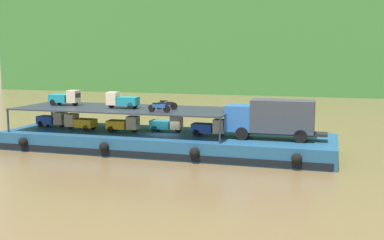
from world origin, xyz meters
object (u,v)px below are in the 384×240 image
Objects in this scene: mini_truck_lower_mid at (124,124)px; motorcycle_upper_port at (159,107)px; covered_lorry at (272,118)px; motorcycle_upper_centre at (166,104)px; mini_truck_lower_stern at (53,119)px; mini_truck_lower_fore at (167,124)px; mini_truck_lower_aft at (80,122)px; mini_truck_lower_bow at (209,127)px; mini_truck_upper_stern at (65,98)px; mini_truck_upper_mid at (122,100)px; cargo_barge at (165,142)px.

mini_truck_lower_mid is 4.45m from motorcycle_upper_port.
covered_lorry is 8.98m from motorcycle_upper_port.
motorcycle_upper_centre is (3.70, 0.50, 1.74)m from mini_truck_lower_mid.
mini_truck_lower_stern is 1.00× the size of mini_truck_lower_fore.
mini_truck_lower_aft is 1.00× the size of mini_truck_lower_mid.
covered_lorry is 5.18m from mini_truck_lower_bow.
mini_truck_upper_stern is 10.31m from motorcycle_upper_port.
motorcycle_upper_port is at bearing -169.16° from covered_lorry.
mini_truck_lower_mid is at bearing -6.17° from mini_truck_lower_stern.
motorcycle_upper_port is (-3.70, -1.76, 1.74)m from mini_truck_lower_bow.
covered_lorry reaches higher than mini_truck_lower_bow.
motorcycle_upper_centre is at bearing -2.92° from mini_truck_upper_stern.
covered_lorry is 8.93m from motorcycle_upper_centre.
motorcycle_upper_centre is (-3.80, 0.27, 1.74)m from mini_truck_lower_bow.
mini_truck_lower_fore is 4.36m from mini_truck_upper_mid.
covered_lorry is 2.86× the size of mini_truck_lower_bow.
mini_truck_lower_aft is 4.43m from mini_truck_upper_mid.
mini_truck_lower_stern is (-20.04, 0.65, -1.00)m from covered_lorry.
mini_truck_lower_stern and mini_truck_lower_mid have the same top height.
mini_truck_upper_mid is at bearing 4.49° from mini_truck_lower_aft.
mini_truck_lower_stern is at bearing 177.80° from mini_truck_lower_bow.
mini_truck_upper_stern reaches higher than motorcycle_upper_centre.
mini_truck_lower_aft is at bearing -179.42° from covered_lorry.
mini_truck_lower_stern is 7.49m from mini_truck_lower_mid.
covered_lorry is 2.82× the size of mini_truck_lower_stern.
mini_truck_upper_mid reaches higher than motorcycle_upper_port.
motorcycle_upper_centre is at bearing 19.30° from cargo_barge.
mini_truck_lower_stern is 14.96m from mini_truck_lower_bow.
covered_lorry is 12.88m from mini_truck_upper_mid.
mini_truck_lower_fore reaches higher than cargo_barge.
covered_lorry is 16.80m from mini_truck_lower_aft.
mini_truck_upper_stern reaches higher than mini_truck_lower_mid.
cargo_barge is at bearing 3.53° from mini_truck_lower_aft.
mini_truck_lower_stern is 1.00× the size of mini_truck_upper_mid.
motorcycle_upper_port is (0.19, -1.99, 3.18)m from cargo_barge.
mini_truck_lower_mid is (7.45, -0.81, 0.00)m from mini_truck_lower_stern.
mini_truck_lower_stern is 1.00× the size of mini_truck_lower_aft.
mini_truck_lower_stern is at bearing 173.83° from mini_truck_lower_mid.
covered_lorry reaches higher than cargo_barge.
mini_truck_upper_stern is (-9.74, -0.06, 2.00)m from mini_truck_lower_fore.
covered_lorry reaches higher than motorcycle_upper_port.
mini_truck_lower_bow is (-5.09, 0.08, -1.00)m from covered_lorry.
cargo_barge is at bearing -84.39° from mini_truck_lower_fore.
mini_truck_lower_mid reaches higher than cargo_barge.
mini_truck_lower_mid is at bearing -49.47° from mini_truck_upper_mid.
motorcycle_upper_port is (9.99, -2.53, -0.26)m from mini_truck_upper_stern.
mini_truck_upper_mid is at bearing -168.59° from mini_truck_lower_fore.
cargo_barge is 10.05× the size of mini_truck_lower_fore.
mini_truck_lower_aft is at bearing -14.13° from mini_truck_lower_stern.
cargo_barge is 5.17m from mini_truck_upper_mid.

